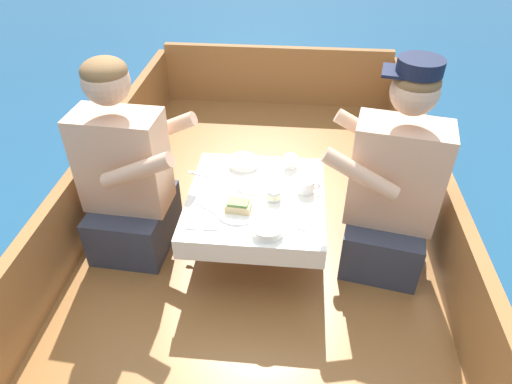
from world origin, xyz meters
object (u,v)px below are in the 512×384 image
(person_starboard, at_px, (391,191))
(coffee_cup_port, at_px, (306,186))
(coffee_cup_starboard, at_px, (291,161))
(person_port, at_px, (127,179))
(tin_can, at_px, (274,195))
(sandwich, at_px, (238,206))

(person_starboard, distance_m, coffee_cup_port, 0.39)
(person_starboard, height_order, coffee_cup_port, person_starboard)
(coffee_cup_port, bearing_deg, coffee_cup_starboard, 110.88)
(person_port, xyz_separation_m, person_starboard, (1.24, 0.01, 0.01))
(coffee_cup_port, height_order, tin_can, coffee_cup_port)
(person_starboard, xyz_separation_m, sandwich, (-0.69, -0.15, -0.02))
(sandwich, bearing_deg, person_port, 165.87)
(sandwich, xyz_separation_m, tin_can, (0.15, 0.10, -0.00))
(sandwich, relative_size, coffee_cup_port, 1.10)
(sandwich, bearing_deg, person_starboard, 12.09)
(person_starboard, bearing_deg, tin_can, 15.54)
(person_starboard, height_order, tin_can, person_starboard)
(sandwich, relative_size, tin_can, 1.77)
(person_port, relative_size, sandwich, 8.40)
(sandwich, height_order, coffee_cup_starboard, coffee_cup_starboard)
(coffee_cup_starboard, bearing_deg, sandwich, -119.85)
(tin_can, bearing_deg, sandwich, -146.27)
(person_port, bearing_deg, person_starboard, 3.94)
(coffee_cup_starboard, bearing_deg, person_starboard, -26.98)
(coffee_cup_starboard, relative_size, tin_can, 1.42)
(person_port, xyz_separation_m, coffee_cup_starboard, (0.78, 0.25, -0.01))
(sandwich, height_order, coffee_cup_port, coffee_cup_port)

